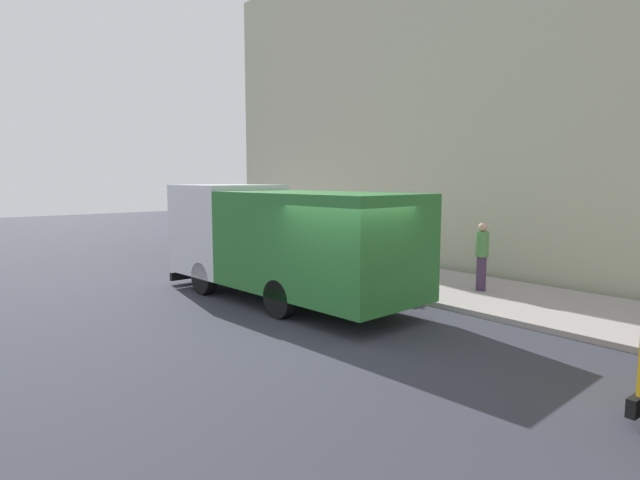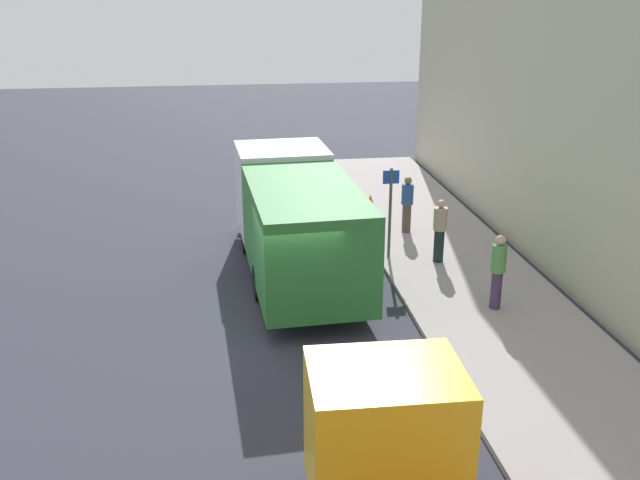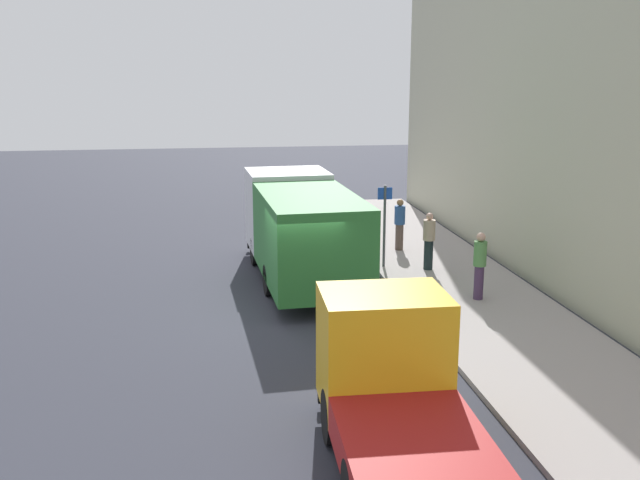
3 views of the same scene
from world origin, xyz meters
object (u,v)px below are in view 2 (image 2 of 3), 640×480
pedestrian_third (498,269)px  traffic_cone_orange (370,205)px  large_utility_truck (296,218)px  pedestrian_walking (407,203)px  pedestrian_standing (440,229)px  street_sign_post (390,205)px

pedestrian_third → traffic_cone_orange: 7.40m
large_utility_truck → pedestrian_walking: bearing=32.8°
large_utility_truck → traffic_cone_orange: size_ratio=11.07×
pedestrian_standing → pedestrian_third: bearing=15.5°
pedestrian_third → street_sign_post: (-1.69, 3.50, 0.53)m
pedestrian_walking → pedestrian_standing: size_ratio=0.99×
pedestrian_walking → street_sign_post: bearing=-105.6°
pedestrian_standing → street_sign_post: (-1.25, 0.51, 0.57)m
pedestrian_walking → pedestrian_third: pedestrian_third is taller
large_utility_truck → pedestrian_standing: (3.85, 0.13, -0.54)m
traffic_cone_orange → street_sign_post: 3.90m
street_sign_post → traffic_cone_orange: bearing=86.0°
large_utility_truck → pedestrian_third: (4.30, -2.87, -0.49)m
pedestrian_standing → pedestrian_third: (0.45, -2.99, 0.04)m
pedestrian_standing → pedestrian_walking: bearing=-167.4°
large_utility_truck → traffic_cone_orange: large_utility_truck is taller
pedestrian_walking → pedestrian_third: 5.52m
large_utility_truck → traffic_cone_orange: (2.86, 4.36, -1.11)m
pedestrian_walking → street_sign_post: 2.29m
large_utility_truck → pedestrian_standing: 3.89m
traffic_cone_orange → street_sign_post: size_ratio=0.27×
traffic_cone_orange → street_sign_post: (-0.26, -3.73, 1.14)m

